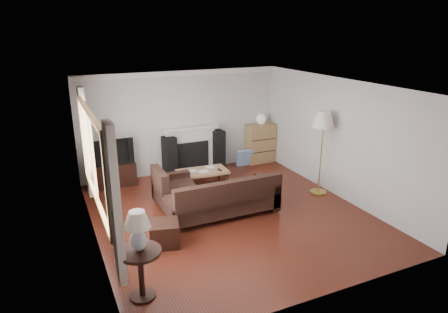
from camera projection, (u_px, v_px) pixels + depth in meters
name	position (u px, v px, depth m)	size (l,w,h in m)	color
room	(231.00, 153.00, 7.38)	(5.10, 5.60, 2.54)	#4D1C11
window	(93.00, 159.00, 6.14)	(0.12, 2.74, 1.54)	olive
curtain_near	(115.00, 205.00, 4.90)	(0.10, 0.35, 2.10)	beige
curtain_far	(86.00, 143.00, 7.52)	(0.10, 0.35, 2.10)	beige
fireplace	(190.00, 149.00, 9.93)	(1.40, 0.26, 1.15)	white
tv_stand	(112.00, 175.00, 9.11)	(1.06, 0.47, 0.53)	black
television	(110.00, 151.00, 8.93)	(1.02, 0.13, 0.59)	black
speaker_left	(170.00, 156.00, 9.64)	(0.27, 0.33, 0.98)	black
speaker_right	(218.00, 150.00, 10.15)	(0.28, 0.33, 1.00)	black
bookshelf	(260.00, 143.00, 10.62)	(0.76, 0.36, 1.04)	#9C7848
globe_lamp	(261.00, 119.00, 10.42)	(0.27, 0.27, 0.27)	white
sectional_sofa	(222.00, 197.00, 7.65)	(2.33, 1.70, 0.75)	black
coffee_table	(203.00, 179.00, 8.95)	(1.11, 0.61, 0.43)	#A0714C
footstool	(164.00, 233.00, 6.65)	(0.48, 0.48, 0.40)	black
floor_lamp	(321.00, 153.00, 8.51)	(0.47, 0.47, 1.82)	#B3983E
side_table	(141.00, 274.00, 5.30)	(0.57, 0.57, 0.72)	black
table_lamp	(138.00, 231.00, 5.10)	(0.34, 0.34, 0.55)	silver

